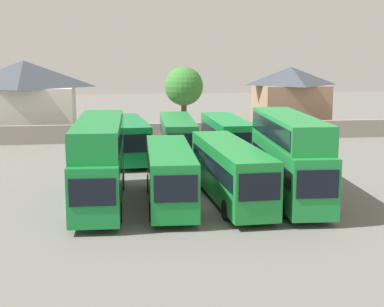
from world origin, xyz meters
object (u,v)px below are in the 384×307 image
object	(u,v)px
bus_3	(231,169)
tree_left_of_lot	(184,87)
bus_1	(99,158)
house_terrace_left	(25,97)
bus_6	(177,136)
house_terrace_centre	(290,98)
bus_2	(170,173)
bus_7	(226,136)
bus_5	(129,137)
bus_4	(289,154)

from	to	relation	value
bus_3	tree_left_of_lot	bearing A→B (deg)	176.50
bus_1	house_terrace_left	bearing A→B (deg)	-162.29
bus_1	bus_6	distance (m)	14.99
tree_left_of_lot	house_terrace_centre	bearing A→B (deg)	16.26
bus_1	bus_2	distance (m)	4.16
bus_6	tree_left_of_lot	bearing A→B (deg)	173.10
bus_3	house_terrace_centre	xyz separation A→B (m)	(13.10, 30.06, 1.63)
bus_1	house_terrace_centre	world-z (taller)	house_terrace_centre
bus_1	bus_3	distance (m)	7.67
bus_3	bus_6	distance (m)	14.22
bus_2	bus_7	bearing A→B (deg)	158.93
bus_5	bus_3	bearing A→B (deg)	17.22
bus_6	house_terrace_left	distance (m)	21.50
bus_1	house_terrace_centre	xyz separation A→B (m)	(20.72, 29.57, 0.82)
bus_3	bus_5	bearing A→B (deg)	-161.03
bus_1	tree_left_of_lot	world-z (taller)	tree_left_of_lot
bus_7	house_terrace_left	xyz separation A→B (m)	(-18.12, 16.66, 2.06)
house_terrace_centre	tree_left_of_lot	xyz separation A→B (m)	(-12.44, -3.63, 1.60)
bus_5	bus_6	world-z (taller)	bus_6
bus_2	tree_left_of_lot	distance (m)	27.24
bus_4	bus_5	distance (m)	16.89
bus_1	bus_7	xyz separation A→B (m)	(10.12, 13.05, -0.85)
house_terrace_left	house_terrace_centre	distance (m)	28.72
bus_4	house_terrace_left	xyz separation A→B (m)	(-19.10, 30.45, 1.13)
tree_left_of_lot	bus_4	bearing A→B (deg)	-83.97
bus_1	bus_7	world-z (taller)	bus_1
bus_1	bus_4	distance (m)	11.13
bus_2	house_terrace_left	world-z (taller)	house_terrace_left
tree_left_of_lot	bus_5	bearing A→B (deg)	-116.18
bus_4	house_terrace_left	bearing A→B (deg)	-144.47
bus_2	tree_left_of_lot	world-z (taller)	tree_left_of_lot
bus_6	house_terrace_centre	world-z (taller)	house_terrace_centre
bus_6	bus_5	bearing A→B (deg)	-86.12
bus_4	bus_7	bearing A→B (deg)	-172.51
tree_left_of_lot	bus_2	bearing A→B (deg)	-99.12
bus_1	bus_2	size ratio (longest dim) A/B	1.14
bus_2	tree_left_of_lot	bearing A→B (deg)	173.73
bus_5	tree_left_of_lot	bearing A→B (deg)	150.00
bus_7	house_terrace_centre	world-z (taller)	house_terrace_centre
house_terrace_left	tree_left_of_lot	size ratio (longest dim) A/B	1.45
bus_2	house_terrace_left	bearing A→B (deg)	-155.66
house_terrace_centre	tree_left_of_lot	distance (m)	13.05
tree_left_of_lot	bus_1	bearing A→B (deg)	-107.70
bus_5	house_terrace_left	bearing A→B (deg)	-151.49
bus_3	tree_left_of_lot	world-z (taller)	tree_left_of_lot
bus_2	tree_left_of_lot	xyz separation A→B (m)	(4.29, 26.70, 3.27)
bus_2	bus_6	xyz separation A→B (m)	(2.15, 14.41, 0.02)
bus_5	tree_left_of_lot	size ratio (longest dim) A/B	1.41
bus_7	bus_2	bearing A→B (deg)	-24.24
bus_2	bus_7	world-z (taller)	bus_7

